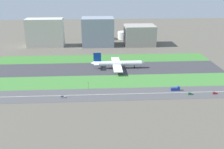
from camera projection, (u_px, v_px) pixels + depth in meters
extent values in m
plane|color=#5B564C|center=(105.00, 69.00, 305.29)|extent=(800.00, 800.00, 0.00)
cube|color=#38383D|center=(105.00, 69.00, 305.27)|extent=(280.00, 46.00, 0.10)
cube|color=#3D7A33|center=(104.00, 58.00, 343.54)|extent=(280.00, 36.00, 0.10)
cube|color=#427F38|center=(106.00, 81.00, 267.00)|extent=(280.00, 36.00, 0.10)
cube|color=#4C4C4F|center=(107.00, 94.00, 237.13)|extent=(280.00, 28.00, 0.10)
cube|color=silver|center=(107.00, 94.00, 237.11)|extent=(266.00, 0.50, 0.01)
cylinder|color=white|center=(118.00, 63.00, 303.95)|extent=(56.00, 6.00, 6.00)
cone|color=white|center=(143.00, 63.00, 305.61)|extent=(4.00, 5.70, 5.70)
cone|color=white|center=(93.00, 63.00, 301.98)|extent=(5.00, 5.40, 5.40)
cube|color=navy|center=(97.00, 57.00, 299.73)|extent=(9.00, 0.80, 11.00)
cube|color=white|center=(97.00, 63.00, 302.16)|extent=(6.00, 16.00, 0.60)
cube|color=white|center=(116.00, 61.00, 318.27)|extent=(10.00, 26.00, 1.00)
cylinder|color=gray|center=(117.00, 64.00, 313.50)|extent=(5.00, 3.20, 3.20)
cube|color=white|center=(118.00, 68.00, 290.26)|extent=(10.00, 26.00, 1.00)
cylinder|color=gray|center=(118.00, 69.00, 296.70)|extent=(5.00, 3.20, 3.20)
cylinder|color=black|center=(134.00, 67.00, 306.66)|extent=(1.00, 1.00, 3.20)
cylinder|color=black|center=(115.00, 66.00, 308.62)|extent=(1.00, 1.00, 3.20)
cylinder|color=black|center=(115.00, 68.00, 302.09)|extent=(1.00, 1.00, 3.20)
cube|color=#99999E|center=(63.00, 97.00, 230.00)|extent=(4.40, 1.80, 1.10)
cube|color=#333D4C|center=(62.00, 96.00, 229.60)|extent=(2.20, 1.66, 0.90)
cube|color=#B2191E|center=(215.00, 93.00, 237.82)|extent=(4.40, 1.80, 1.10)
cube|color=#333D4C|center=(214.00, 92.00, 237.42)|extent=(2.20, 1.66, 0.90)
cube|color=navy|center=(175.00, 89.00, 244.92)|extent=(8.40, 2.50, 2.80)
cube|color=navy|center=(179.00, 87.00, 244.39)|extent=(2.00, 2.30, 1.20)
cube|color=#19662D|center=(190.00, 94.00, 236.52)|extent=(4.40, 1.80, 1.10)
cube|color=#333D4C|center=(189.00, 93.00, 236.12)|extent=(2.20, 1.66, 0.90)
cylinder|color=#4C4C51|center=(88.00, 86.00, 247.18)|extent=(0.24, 0.24, 6.00)
cube|color=black|center=(88.00, 83.00, 245.90)|extent=(0.36, 0.36, 1.20)
sphere|color=#19D826|center=(88.00, 83.00, 245.61)|extent=(0.24, 0.24, 0.24)
cube|color=beige|center=(45.00, 33.00, 398.99)|extent=(57.01, 24.52, 43.63)
cube|color=gray|center=(98.00, 32.00, 403.43)|extent=(49.85, 35.20, 44.43)
cube|color=#9E998E|center=(140.00, 35.00, 409.40)|extent=(48.20, 37.05, 31.75)
cylinder|color=silver|center=(104.00, 36.00, 451.70)|extent=(25.10, 25.10, 12.42)
cylinder|color=silver|center=(123.00, 35.00, 453.51)|extent=(19.31, 19.31, 13.01)
cylinder|color=silver|center=(140.00, 35.00, 455.22)|extent=(20.94, 20.94, 12.76)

